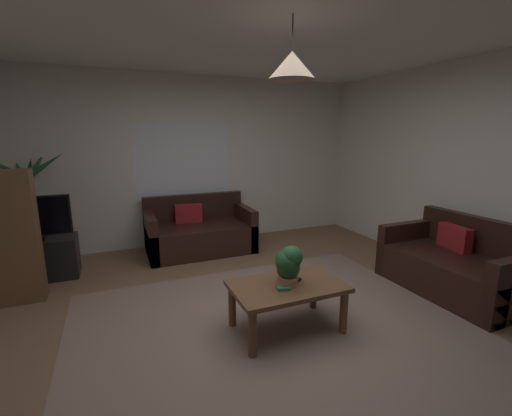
{
  "coord_description": "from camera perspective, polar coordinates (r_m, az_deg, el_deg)",
  "views": [
    {
      "loc": [
        -1.24,
        -2.65,
        1.75
      ],
      "look_at": [
        0.0,
        0.3,
        1.05
      ],
      "focal_mm": 24.01,
      "sensor_mm": 36.0,
      "label": 1
    }
  ],
  "objects": [
    {
      "name": "floor",
      "position": [
        3.41,
        2.06,
        -18.71
      ],
      "size": [
        5.45,
        5.53,
        0.02
      ],
      "primitive_type": "cube",
      "color": "brown",
      "rests_on": "ground"
    },
    {
      "name": "rug",
      "position": [
        3.25,
        3.64,
        -20.14
      ],
      "size": [
        3.54,
        3.04,
        0.01
      ],
      "primitive_type": "cube",
      "color": "gray",
      "rests_on": "ground"
    },
    {
      "name": "wall_back",
      "position": [
        5.6,
        -10.02,
        7.68
      ],
      "size": [
        5.57,
        0.06,
        2.63
      ],
      "primitive_type": "cube",
      "color": "silver",
      "rests_on": "ground"
    },
    {
      "name": "wall_right",
      "position": [
        4.81,
        33.65,
        5.1
      ],
      "size": [
        0.06,
        5.53,
        2.63
      ],
      "primitive_type": "cube",
      "color": "silver",
      "rests_on": "ground"
    },
    {
      "name": "ceiling",
      "position": [
        3.06,
        2.49,
        29.3
      ],
      "size": [
        5.45,
        5.53,
        0.02
      ],
      "primitive_type": "cube",
      "color": "white"
    },
    {
      "name": "window_pane",
      "position": [
        5.52,
        -12.17,
        7.37
      ],
      "size": [
        1.47,
        0.01,
        1.15
      ],
      "primitive_type": "cube",
      "color": "white"
    },
    {
      "name": "couch_under_window",
      "position": [
        5.26,
        -9.39,
        -4.18
      ],
      "size": [
        1.55,
        0.87,
        0.82
      ],
      "color": "black",
      "rests_on": "ground"
    },
    {
      "name": "couch_right_side",
      "position": [
        4.5,
        30.26,
        -8.56
      ],
      "size": [
        0.87,
        1.47,
        0.82
      ],
      "rotation": [
        0.0,
        0.0,
        -1.57
      ],
      "color": "black",
      "rests_on": "ground"
    },
    {
      "name": "coffee_table",
      "position": [
        3.15,
        5.22,
        -13.73
      ],
      "size": [
        0.99,
        0.61,
        0.44
      ],
      "color": "brown",
      "rests_on": "ground"
    },
    {
      "name": "book_on_table_0",
      "position": [
        3.02,
        4.56,
        -13.07
      ],
      "size": [
        0.13,
        0.13,
        0.03
      ],
      "primitive_type": "cube",
      "rotation": [
        0.0,
        0.0,
        -0.28
      ],
      "color": "#387247",
      "rests_on": "coffee_table"
    },
    {
      "name": "remote_on_table_0",
      "position": [
        3.15,
        6.47,
        -12.05
      ],
      "size": [
        0.16,
        0.12,
        0.02
      ],
      "primitive_type": "cube",
      "rotation": [
        0.0,
        0.0,
        5.25
      ],
      "color": "black",
      "rests_on": "coffee_table"
    },
    {
      "name": "potted_plant_on_table",
      "position": [
        3.03,
        5.47,
        -9.25
      ],
      "size": [
        0.24,
        0.24,
        0.37
      ],
      "color": "#B77051",
      "rests_on": "coffee_table"
    },
    {
      "name": "tv_stand",
      "position": [
        4.99,
        -32.65,
        -7.21
      ],
      "size": [
        0.9,
        0.44,
        0.5
      ],
      "primitive_type": "cube",
      "color": "black",
      "rests_on": "ground"
    },
    {
      "name": "tv",
      "position": [
        4.83,
        -33.4,
        -1.41
      ],
      "size": [
        0.86,
        0.16,
        0.53
      ],
      "color": "black",
      "rests_on": "tv_stand"
    },
    {
      "name": "potted_palm_corner",
      "position": [
        5.33,
        -33.28,
        -0.89
      ],
      "size": [
        0.88,
        0.82,
        1.57
      ],
      "color": "brown",
      "rests_on": "ground"
    },
    {
      "name": "pendant_lamp",
      "position": [
        2.88,
        6.01,
        22.56
      ],
      "size": [
        0.37,
        0.37,
        0.47
      ],
      "color": "black"
    }
  ]
}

